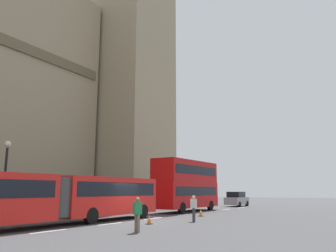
# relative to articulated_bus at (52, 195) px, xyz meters

# --- Properties ---
(ground_plane) EXTENTS (160.00, 160.00, 0.00)m
(ground_plane) POSITION_rel_articulated_bus_xyz_m (5.32, -1.99, -1.75)
(ground_plane) COLOR #424244
(lane_centre_marking) EXTENTS (39.00, 0.16, 0.01)m
(lane_centre_marking) POSITION_rel_articulated_bus_xyz_m (7.56, -1.99, -1.74)
(lane_centre_marking) COLOR silver
(lane_centre_marking) RESTS_ON ground_plane
(articulated_bus) EXTENTS (17.96, 2.54, 2.90)m
(articulated_bus) POSITION_rel_articulated_bus_xyz_m (0.00, 0.00, 0.00)
(articulated_bus) COLOR red
(articulated_bus) RESTS_ON ground_plane
(double_decker_bus) EXTENTS (9.26, 2.54, 4.90)m
(double_decker_bus) POSITION_rel_articulated_bus_xyz_m (16.24, 0.00, 0.96)
(double_decker_bus) COLOR #B20F0F
(double_decker_bus) RESTS_ON ground_plane
(sedan_lead) EXTENTS (4.40, 1.86, 1.85)m
(sedan_lead) POSITION_rel_articulated_bus_xyz_m (29.08, -0.27, -0.83)
(sedan_lead) COLOR gray
(sedan_lead) RESTS_ON ground_plane
(traffic_cone_west) EXTENTS (0.36, 0.36, 0.58)m
(traffic_cone_west) POSITION_rel_articulated_bus_xyz_m (4.05, -4.12, -1.46)
(traffic_cone_west) COLOR black
(traffic_cone_west) RESTS_ON ground_plane
(traffic_cone_middle) EXTENTS (0.36, 0.36, 0.58)m
(traffic_cone_middle) POSITION_rel_articulated_bus_xyz_m (11.38, -3.95, -1.46)
(traffic_cone_middle) COLOR black
(traffic_cone_middle) RESTS_ON ground_plane
(street_lamp) EXTENTS (0.44, 0.44, 5.27)m
(street_lamp) POSITION_rel_articulated_bus_xyz_m (-0.18, 4.51, 1.31)
(street_lamp) COLOR black
(street_lamp) RESTS_ON ground_plane
(pedestrian_near_cones) EXTENTS (0.46, 0.36, 1.69)m
(pedestrian_near_cones) POSITION_rel_articulated_bus_xyz_m (0.41, -5.97, -0.83)
(pedestrian_near_cones) COLOR #726651
(pedestrian_near_cones) RESTS_ON ground_plane
(pedestrian_by_kerb) EXTENTS (0.35, 0.45, 1.69)m
(pedestrian_by_kerb) POSITION_rel_articulated_bus_xyz_m (7.08, -5.60, -0.83)
(pedestrian_by_kerb) COLOR #333333
(pedestrian_by_kerb) RESTS_ON ground_plane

